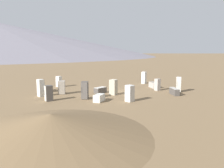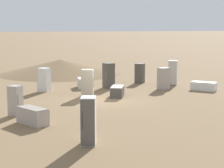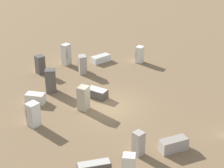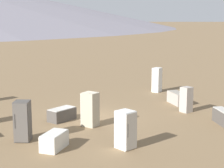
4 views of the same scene
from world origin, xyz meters
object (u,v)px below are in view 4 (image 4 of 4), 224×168
(discarded_fridge_9, at_px, (126,130))
(discarded_fridge_14, at_px, (22,121))
(discarded_fridge_1, at_px, (62,114))
(discarded_fridge_10, at_px, (224,117))
(discarded_fridge_13, at_px, (157,80))
(discarded_fridge_4, at_px, (90,109))
(discarded_fridge_6, at_px, (54,141))
(discarded_fridge_11, at_px, (186,100))
(discarded_fridge_0, at_px, (177,98))

(discarded_fridge_9, height_order, discarded_fridge_14, discarded_fridge_14)
(discarded_fridge_1, distance_m, discarded_fridge_10, 8.76)
(discarded_fridge_9, height_order, discarded_fridge_13, discarded_fridge_13)
(discarded_fridge_4, distance_m, discarded_fridge_10, 7.11)
(discarded_fridge_1, distance_m, discarded_fridge_6, 4.57)
(discarded_fridge_1, height_order, discarded_fridge_11, discarded_fridge_11)
(discarded_fridge_14, bearing_deg, discarded_fridge_0, -137.00)
(discarded_fridge_4, height_order, discarded_fridge_13, discarded_fridge_13)
(discarded_fridge_0, xyz_separation_m, discarded_fridge_6, (8.90, -6.38, -0.03))
(discarded_fridge_9, bearing_deg, discarded_fridge_13, -145.37)
(discarded_fridge_6, distance_m, discarded_fridge_10, 9.23)
(discarded_fridge_0, xyz_separation_m, discarded_fridge_11, (2.16, 0.27, 0.38))
(discarded_fridge_10, height_order, discarded_fridge_14, discarded_fridge_14)
(discarded_fridge_11, bearing_deg, discarded_fridge_13, 62.75)
(discarded_fridge_10, bearing_deg, discarded_fridge_14, 6.51)
(discarded_fridge_1, distance_m, discarded_fridge_11, 7.48)
(discarded_fridge_9, relative_size, discarded_fridge_13, 0.90)
(discarded_fridge_4, relative_size, discarded_fridge_6, 1.15)
(discarded_fridge_4, relative_size, discarded_fridge_10, 0.94)
(discarded_fridge_13, bearing_deg, discarded_fridge_11, -48.52)
(discarded_fridge_10, bearing_deg, discarded_fridge_0, -79.28)
(discarded_fridge_14, bearing_deg, discarded_fridge_11, -146.87)
(discarded_fridge_0, bearing_deg, discarded_fridge_9, -129.67)
(discarded_fridge_4, distance_m, discarded_fridge_11, 6.33)
(discarded_fridge_1, bearing_deg, discarded_fridge_11, -127.41)
(discarded_fridge_9, relative_size, discarded_fridge_11, 1.08)
(discarded_fridge_10, bearing_deg, discarded_fridge_4, -6.22)
(discarded_fridge_1, height_order, discarded_fridge_13, discarded_fridge_13)
(discarded_fridge_4, bearing_deg, discarded_fridge_9, -119.85)
(discarded_fridge_1, distance_m, discarded_fridge_9, 5.60)
(discarded_fridge_10, distance_m, discarded_fridge_14, 10.41)
(discarded_fridge_10, bearing_deg, discarded_fridge_13, -82.47)
(discarded_fridge_1, distance_m, discarded_fridge_4, 2.03)
(discarded_fridge_6, bearing_deg, discarded_fridge_14, 164.30)
(discarded_fridge_9, xyz_separation_m, discarded_fridge_14, (-0.77, -4.74, 0.10))
(discarded_fridge_0, relative_size, discarded_fridge_9, 1.10)
(discarded_fridge_1, relative_size, discarded_fridge_4, 0.95)
(discarded_fridge_4, bearing_deg, discarded_fridge_1, 89.53)
(discarded_fridge_14, bearing_deg, discarded_fridge_13, -121.87)
(discarded_fridge_6, xyz_separation_m, discarded_fridge_14, (-1.02, -1.66, 0.57))
(discarded_fridge_13, bearing_deg, discarded_fridge_1, -95.20)
(discarded_fridge_0, distance_m, discarded_fridge_4, 7.47)
(discarded_fridge_1, relative_size, discarded_fridge_10, 0.90)
(discarded_fridge_10, bearing_deg, discarded_fridge_6, 15.65)
(discarded_fridge_4, bearing_deg, discarded_fridge_10, -55.09)
(discarded_fridge_9, bearing_deg, discarded_fridge_1, -95.55)
(discarded_fridge_11, bearing_deg, discarded_fridge_4, 171.20)
(discarded_fridge_1, bearing_deg, discarded_fridge_14, 107.02)
(discarded_fridge_0, relative_size, discarded_fridge_1, 1.07)
(discarded_fridge_4, relative_size, discarded_fridge_9, 1.07)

